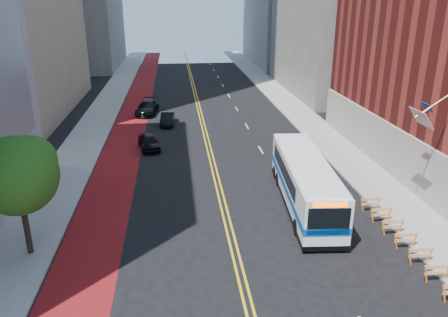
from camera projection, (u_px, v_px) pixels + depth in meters
ground at (250, 311)px, 19.87m from camera, size 160.00×160.00×0.00m
sidewalk_left at (92, 131)px, 46.52m from camera, size 4.00×140.00×0.15m
sidewalk_right at (310, 124)px, 49.07m from camera, size 4.00×140.00×0.15m
bus_lane_paint at (129, 130)px, 46.96m from camera, size 3.60×140.00×0.01m
center_line_inner at (202, 128)px, 47.80m from camera, size 0.14×140.00×0.01m
center_line_outer at (205, 128)px, 47.84m from camera, size 0.14×140.00×0.01m
lane_dashes at (237, 109)px, 55.78m from camera, size 0.14×98.20×0.01m
construction_barriers at (413, 246)px, 23.85m from camera, size 1.42×10.91×1.00m
street_tree at (18, 172)px, 22.60m from camera, size 4.20×4.20×6.70m
transit_bus at (305, 181)px, 29.51m from camera, size 3.66×12.43×3.37m
car_a at (149, 142)px, 40.84m from camera, size 2.52×4.34×1.39m
car_b at (168, 119)px, 48.73m from camera, size 1.70×4.19×1.35m
car_c at (147, 107)px, 53.25m from camera, size 2.92×5.68×1.58m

